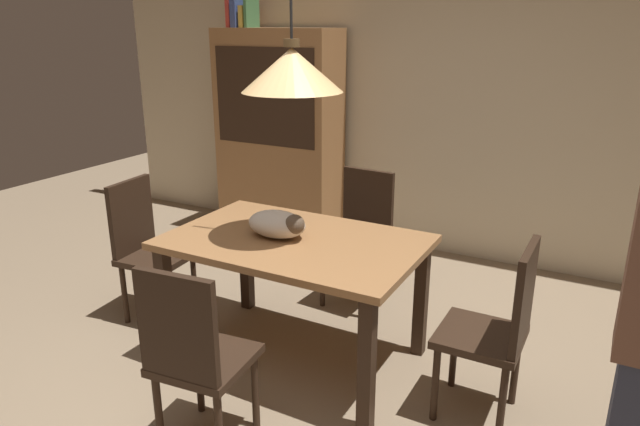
# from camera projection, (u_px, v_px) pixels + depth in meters

# --- Properties ---
(ground) EXTENTS (10.00, 10.00, 0.00)m
(ground) POSITION_uv_depth(u_px,v_px,m) (254.00, 416.00, 2.89)
(ground) COLOR #847056
(back_wall) EXTENTS (6.40, 0.10, 2.90)m
(back_wall) POSITION_uv_depth(u_px,v_px,m) (434.00, 80.00, 4.65)
(back_wall) COLOR beige
(back_wall) RESTS_ON ground
(dining_table) EXTENTS (1.40, 0.90, 0.75)m
(dining_table) POSITION_uv_depth(u_px,v_px,m) (295.00, 256.00, 3.20)
(dining_table) COLOR olive
(dining_table) RESTS_ON ground
(chair_right_side) EXTENTS (0.40, 0.40, 0.93)m
(chair_right_side) POSITION_uv_depth(u_px,v_px,m) (498.00, 325.00, 2.73)
(chair_right_side) COLOR black
(chair_right_side) RESTS_ON ground
(chair_far_back) EXTENTS (0.43, 0.43, 0.93)m
(chair_far_back) POSITION_uv_depth(u_px,v_px,m) (360.00, 231.00, 3.97)
(chair_far_back) COLOR black
(chair_far_back) RESTS_ON ground
(chair_near_front) EXTENTS (0.44, 0.44, 0.93)m
(chair_near_front) POSITION_uv_depth(u_px,v_px,m) (194.00, 353.00, 2.51)
(chair_near_front) COLOR black
(chair_near_front) RESTS_ON ground
(chair_left_side) EXTENTS (0.43, 0.43, 0.93)m
(chair_left_side) POSITION_uv_depth(u_px,v_px,m) (146.00, 244.00, 3.75)
(chair_left_side) COLOR black
(chair_left_side) RESTS_ON ground
(cat_sleeping) EXTENTS (0.39, 0.23, 0.16)m
(cat_sleeping) POSITION_uv_depth(u_px,v_px,m) (278.00, 224.00, 3.17)
(cat_sleeping) COLOR beige
(cat_sleeping) RESTS_ON dining_table
(pendant_lamp) EXTENTS (0.52, 0.52, 1.30)m
(pendant_lamp) POSITION_uv_depth(u_px,v_px,m) (292.00, 69.00, 2.88)
(pendant_lamp) COLOR #E5B775
(hutch_bookcase) EXTENTS (1.12, 0.45, 1.85)m
(hutch_bookcase) POSITION_uv_depth(u_px,v_px,m) (279.00, 140.00, 5.13)
(hutch_bookcase) COLOR olive
(hutch_bookcase) RESTS_ON ground
(book_red_tall) EXTENTS (0.04, 0.22, 0.28)m
(book_red_tall) POSITION_uv_depth(u_px,v_px,m) (234.00, 11.00, 4.98)
(book_red_tall) COLOR #B73833
(book_red_tall) RESTS_ON hutch_bookcase
(book_blue_wide) EXTENTS (0.06, 0.24, 0.24)m
(book_blue_wide) POSITION_uv_depth(u_px,v_px,m) (240.00, 13.00, 4.96)
(book_blue_wide) COLOR #384C93
(book_blue_wide) RESTS_ON hutch_bookcase
(book_yellow_short) EXTENTS (0.04, 0.20, 0.18)m
(book_yellow_short) POSITION_uv_depth(u_px,v_px,m) (247.00, 17.00, 4.94)
(book_yellow_short) COLOR gold
(book_yellow_short) RESTS_ON hutch_bookcase
(book_green_slim) EXTENTS (0.03, 0.20, 0.26)m
(book_green_slim) POSITION_uv_depth(u_px,v_px,m) (252.00, 12.00, 4.90)
(book_green_slim) COLOR #427A4C
(book_green_slim) RESTS_ON hutch_bookcase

